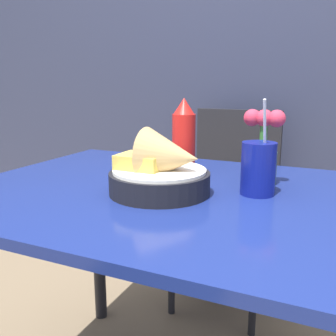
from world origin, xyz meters
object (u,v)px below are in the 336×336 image
object	(u,v)px
ketchup_bottle	(184,138)
chair_far_window	(231,189)
food_basket	(163,171)
drink_cup	(258,170)
flower_vase	(263,151)

from	to	relation	value
ketchup_bottle	chair_far_window	bearing A→B (deg)	90.41
food_basket	ketchup_bottle	size ratio (longest dim) A/B	1.11
chair_far_window	food_basket	bearing A→B (deg)	-87.21
ketchup_bottle	drink_cup	xyz separation A→B (m)	(0.25, -0.13, -0.05)
food_basket	ketchup_bottle	bearing A→B (deg)	99.08
food_basket	drink_cup	world-z (taller)	drink_cup
chair_far_window	food_basket	xyz separation A→B (m)	(0.04, -0.83, 0.27)
chair_far_window	ketchup_bottle	world-z (taller)	ketchup_bottle
drink_cup	ketchup_bottle	bearing A→B (deg)	152.80
chair_far_window	flower_vase	bearing A→B (deg)	-68.57
chair_far_window	ketchup_bottle	distance (m)	0.68
ketchup_bottle	flower_vase	bearing A→B (deg)	-6.45
drink_cup	flower_vase	xyz separation A→B (m)	(-0.01, 0.10, 0.03)
chair_far_window	drink_cup	size ratio (longest dim) A/B	3.74
chair_far_window	flower_vase	size ratio (longest dim) A/B	4.35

